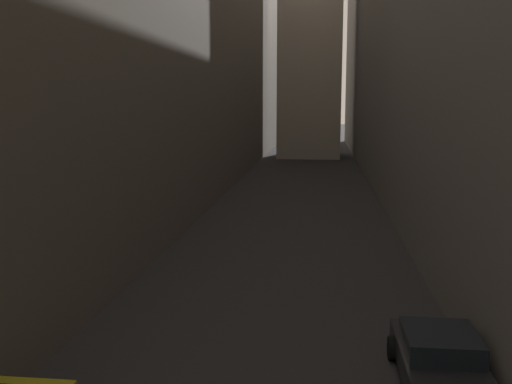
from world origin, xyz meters
TOP-DOWN VIEW (x-y plane):
  - ground_plane at (0.00, 48.00)m, footprint 264.00×264.00m
  - building_block_left at (-11.61, 50.00)m, footprint 12.22×108.00m
  - building_block_right at (12.45, 50.00)m, footprint 13.90×108.00m
  - parked_car_right_third at (4.40, 17.15)m, footprint 2.04×4.36m

SIDE VIEW (x-z plane):
  - ground_plane at x=0.00m, z-range 0.00..0.00m
  - parked_car_right_third at x=4.40m, z-range 0.02..1.40m
  - building_block_right at x=12.45m, z-range 0.00..23.63m
  - building_block_left at x=-11.61m, z-range 0.00..24.06m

